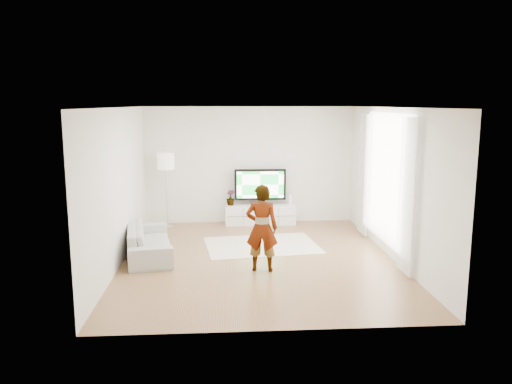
{
  "coord_description": "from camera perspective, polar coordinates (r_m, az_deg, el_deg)",
  "views": [
    {
      "loc": [
        -0.65,
        -8.94,
        2.87
      ],
      "look_at": [
        -0.02,
        0.4,
        1.2
      ],
      "focal_mm": 35.0,
      "sensor_mm": 36.0,
      "label": 1
    }
  ],
  "objects": [
    {
      "name": "wall_right",
      "position": [
        9.59,
        15.38,
        0.92
      ],
      "size": [
        0.02,
        6.0,
        2.8
      ],
      "primitive_type": "cube",
      "color": "white",
      "rests_on": "floor"
    },
    {
      "name": "floor",
      "position": [
        9.41,
        0.31,
        -7.66
      ],
      "size": [
        6.0,
        6.0,
        0.0
      ],
      "primitive_type": "plane",
      "color": "#A07A48",
      "rests_on": "ground"
    },
    {
      "name": "potted_plant",
      "position": [
        11.92,
        -2.94,
        -0.64
      ],
      "size": [
        0.26,
        0.26,
        0.36
      ],
      "primitive_type": "imported",
      "rotation": [
        0.0,
        0.0,
        -0.37
      ],
      "color": "#3F7238",
      "rests_on": "media_console"
    },
    {
      "name": "window",
      "position": [
        9.86,
        14.72,
        1.48
      ],
      "size": [
        0.01,
        2.6,
        2.5
      ],
      "primitive_type": "cube",
      "color": "white",
      "rests_on": "wall_right"
    },
    {
      "name": "floor_lamp",
      "position": [
        11.66,
        -10.26,
        3.13
      ],
      "size": [
        0.39,
        0.39,
        1.76
      ],
      "color": "silver",
      "rests_on": "floor"
    },
    {
      "name": "media_console",
      "position": [
        12.03,
        0.49,
        -2.55
      ],
      "size": [
        1.68,
        0.48,
        0.47
      ],
      "color": "white",
      "rests_on": "floor"
    },
    {
      "name": "rug",
      "position": [
        10.27,
        0.66,
        -6.1
      ],
      "size": [
        2.42,
        1.88,
        0.01
      ],
      "primitive_type": "cube",
      "rotation": [
        0.0,
        0.0,
        0.12
      ],
      "color": "beige",
      "rests_on": "floor"
    },
    {
      "name": "wall_back",
      "position": [
        12.05,
        -0.72,
        3.08
      ],
      "size": [
        5.0,
        0.02,
        2.8
      ],
      "primitive_type": "cube",
      "color": "white",
      "rests_on": "floor"
    },
    {
      "name": "wall_front",
      "position": [
        6.15,
        2.34,
        -3.72
      ],
      "size": [
        5.0,
        0.02,
        2.8
      ],
      "primitive_type": "cube",
      "color": "white",
      "rests_on": "floor"
    },
    {
      "name": "ceiling",
      "position": [
        8.97,
        0.32,
        9.65
      ],
      "size": [
        6.0,
        6.0,
        0.0
      ],
      "primitive_type": "plane",
      "color": "white",
      "rests_on": "wall_back"
    },
    {
      "name": "sofa",
      "position": [
        9.75,
        -12.12,
        -5.47
      ],
      "size": [
        1.11,
        2.1,
        0.58
      ],
      "primitive_type": "imported",
      "rotation": [
        0.0,
        0.0,
        1.74
      ],
      "color": "#A9A9A5",
      "rests_on": "floor"
    },
    {
      "name": "curtain_near",
      "position": [
        8.64,
        16.9,
        -0.47
      ],
      "size": [
        0.04,
        0.7,
        2.6
      ],
      "primitive_type": "cube",
      "color": "white",
      "rests_on": "floor"
    },
    {
      "name": "player",
      "position": [
        8.56,
        0.66,
        -4.13
      ],
      "size": [
        0.6,
        0.44,
        1.51
      ],
      "primitive_type": "imported",
      "rotation": [
        0.0,
        0.0,
        2.99
      ],
      "color": "#334772",
      "rests_on": "rug"
    },
    {
      "name": "television",
      "position": [
        11.93,
        0.48,
        0.76
      ],
      "size": [
        1.23,
        0.24,
        0.86
      ],
      "color": "black",
      "rests_on": "media_console"
    },
    {
      "name": "curtain_far",
      "position": [
        11.08,
        12.19,
        1.98
      ],
      "size": [
        0.04,
        0.7,
        2.6
      ],
      "primitive_type": "cube",
      "color": "white",
      "rests_on": "floor"
    },
    {
      "name": "wall_left",
      "position": [
        9.25,
        -15.33,
        0.59
      ],
      "size": [
        0.02,
        6.0,
        2.8
      ],
      "primitive_type": "cube",
      "color": "white",
      "rests_on": "floor"
    },
    {
      "name": "game_console",
      "position": [
        12.04,
        3.98,
        -0.84
      ],
      "size": [
        0.09,
        0.18,
        0.24
      ],
      "rotation": [
        0.0,
        0.0,
        -0.21
      ],
      "color": "white",
      "rests_on": "media_console"
    }
  ]
}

